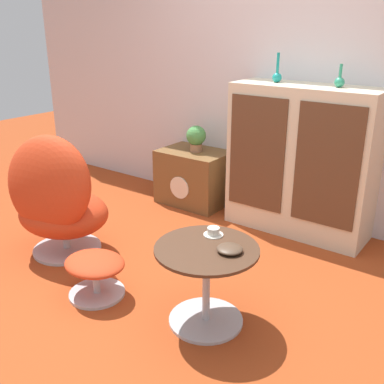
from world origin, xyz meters
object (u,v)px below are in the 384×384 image
tv_console (194,177)px  potted_plant (196,137)px  vase_inner_left (340,81)px  bowl (230,249)px  ottoman (95,269)px  sideboard (301,161)px  teacup (213,232)px  egg_chair (57,200)px  coffee_table (206,278)px  vase_leftmost (277,75)px

tv_console → potted_plant: 0.40m
tv_console → vase_inner_left: size_ratio=3.86×
tv_console → bowl: bearing=-48.2°
ottoman → potted_plant: potted_plant is taller
sideboard → teacup: (0.05, -1.36, -0.10)m
tv_console → egg_chair: bearing=-97.4°
bowl → coffee_table: bearing=-164.9°
egg_chair → teacup: size_ratio=8.17×
teacup → vase_leftmost: bearing=103.1°
coffee_table → potted_plant: bearing=127.7°
egg_chair → vase_inner_left: 2.27m
vase_leftmost → vase_inner_left: vase_leftmost is taller
potted_plant → bowl: (1.29, -1.47, -0.15)m
egg_chair → teacup: 1.32m
sideboard → vase_leftmost: (-0.26, 0.00, 0.67)m
potted_plant → teacup: potted_plant is taller
ottoman → potted_plant: bearing=104.1°
sideboard → vase_inner_left: vase_inner_left is taller
vase_inner_left → bowl: (-0.00, -1.49, -0.76)m
vase_leftmost → bowl: vase_leftmost is taller
egg_chair → potted_plant: 1.50m
sideboard → vase_inner_left: bearing=0.9°
egg_chair → vase_inner_left: vase_inner_left is taller
tv_console → egg_chair: (-0.19, -1.47, 0.18)m
potted_plant → bowl: bearing=-48.7°
sideboard → vase_leftmost: bearing=179.2°
sideboard → bowl: size_ratio=8.40×
vase_inner_left → coffee_table: bearing=-94.9°
sideboard → bowl: bearing=-80.7°
ottoman → coffee_table: bearing=14.5°
vase_leftmost → potted_plant: size_ratio=0.94×
tv_console → vase_leftmost: vase_leftmost is taller
tv_console → vase_inner_left: vase_inner_left is taller
tv_console → bowl: (1.31, -1.47, 0.25)m
sideboard → bowl: 1.50m
potted_plant → bowl: 1.96m
egg_chair → vase_inner_left: bearing=44.6°
teacup → tv_console: bearing=129.8°
egg_chair → coffee_table: bearing=-1.5°
sideboard → tv_console: (-1.07, -0.01, -0.35)m
egg_chair → bowl: 1.50m
bowl → egg_chair: bearing=179.9°
egg_chair → coffee_table: (1.37, -0.04, -0.15)m
vase_inner_left → teacup: bearing=-97.9°
ottoman → vase_leftmost: bearing=78.1°
ottoman → sideboard: bearing=69.9°
coffee_table → teacup: 0.27m
egg_chair → potted_plant: (0.21, 1.47, 0.22)m
tv_console → potted_plant: bearing=1.8°
vase_inner_left → teacup: vase_inner_left is taller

